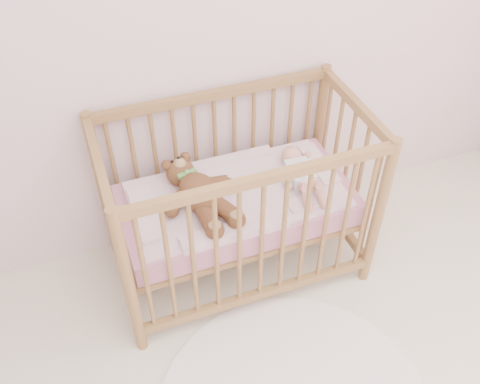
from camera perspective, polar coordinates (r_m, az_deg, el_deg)
name	(u,v)px	position (r m, az deg, el deg)	size (l,w,h in m)	color
wall_back	(216,18)	(2.68, -2.62, 18.08)	(4.00, 0.02, 2.70)	silver
crib	(237,202)	(2.84, -0.35, -1.13)	(1.36, 0.76, 1.00)	olive
mattress	(237,204)	(2.85, -0.35, -1.34)	(1.22, 0.62, 0.13)	pink
blanket	(237,194)	(2.80, -0.35, -0.24)	(1.10, 0.58, 0.06)	pink
baby	(301,171)	(2.84, 6.48, 2.28)	(0.23, 0.49, 0.12)	white
teddy_bear	(200,194)	(2.68, -4.24, -0.21)	(0.42, 0.60, 0.17)	brown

